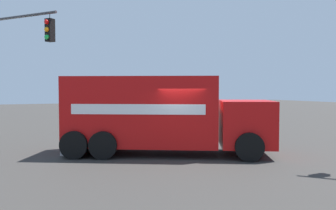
# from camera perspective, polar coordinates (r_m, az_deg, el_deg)

# --- Properties ---
(ground_plane) EXTENTS (100.00, 100.00, 0.00)m
(ground_plane) POSITION_cam_1_polar(r_m,az_deg,el_deg) (13.37, 2.61, -8.11)
(ground_plane) COLOR #33302D
(delivery_truck) EXTENTS (6.03, 7.92, 2.95)m
(delivery_truck) POSITION_cam_1_polar(r_m,az_deg,el_deg) (13.46, -1.25, -1.49)
(delivery_truck) COLOR red
(delivery_truck) RESTS_ON ground
(traffic_light_primary) EXTENTS (4.07, 3.18, 5.77)m
(traffic_light_primary) POSITION_cam_1_polar(r_m,az_deg,el_deg) (17.83, -25.28, 7.20)
(traffic_light_primary) COLOR #38383D
(traffic_light_primary) RESTS_ON sidewalk_corner_near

